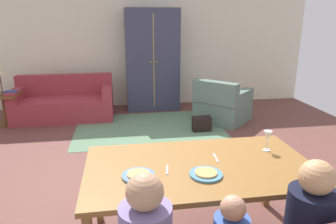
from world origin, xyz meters
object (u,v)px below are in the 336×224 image
Objects in this scene: armoire at (152,60)px; book_lower at (10,93)px; couch at (65,103)px; handbag at (202,124)px; plate_near_man at (138,176)px; book_upper at (11,92)px; wine_glass at (268,137)px; side_table at (4,105)px; dining_table at (200,172)px; armchair at (222,105)px; plate_near_child at (206,174)px.

armoire is 9.55× the size of book_lower.
armoire is (1.79, 0.42, 0.75)m from couch.
plate_near_man is at bearing -113.99° from handbag.
couch reaches higher than book_upper.
wine_glass is 4.19m from armoire.
book_lower reaches higher than side_table.
armoire is at bearing 14.26° from book_upper.
wine_glass is at bearing -47.08° from book_upper.
plate_near_man is at bearing -97.63° from armoire.
couch is at bearing 122.39° from wine_glass.
plate_near_man reaches higher than dining_table.
armoire is at bearing 97.84° from wine_glass.
plate_near_man is 3.20m from handbag.
couch is 0.96m from book_lower.
armchair is at bearing -6.15° from book_lower.
plate_near_child is (-0.00, -0.18, 0.07)m from dining_table.
dining_table is 4.28m from couch.
plate_near_child is at bearing -110.72° from armchair.
dining_table is 2.91m from handbag.
dining_table is 0.71m from wine_glass.
dining_table is at bearing -54.60° from book_lower.
plate_near_child is (0.50, -0.06, 0.00)m from plate_near_man.
side_table is (-2.72, 3.64, -0.32)m from dining_table.
handbag is at bearing -14.71° from book_lower.
wine_glass reaches higher than couch.
book_lower is at bearing -107.05° from book_upper.
wine_glass is (0.66, 0.36, 0.12)m from plate_near_child.
plate_near_man is 1.14× the size of book_upper.
book_upper is 0.69× the size of handbag.
wine_glass is 0.85× the size of book_upper.
armchair is 0.58× the size of armoire.
plate_near_man is at bearing -165.57° from wine_glass.
wine_glass reaches higher than handbag.
armchair is 5.50× the size of book_upper.
side_table is at bearing 120.42° from plate_near_man.
plate_near_child reaches higher than book_upper.
couch is (-1.20, 4.02, -0.47)m from plate_near_man.
handbag is at bearing -25.12° from couch.
side_table is at bearing 126.69° from dining_table.
side_table is 2.64× the size of book_upper.
armchair is at bearing 42.11° from handbag.
handbag is (3.48, -0.90, -0.25)m from side_table.
dining_table is 3.47m from armchair.
armchair is 1.79m from armoire.
handbag is (2.47, -1.16, -0.17)m from couch.
plate_near_child is 4.71m from side_table.
dining_table is 7.34× the size of plate_near_child.
book_upper is at bearing 164.81° from handbag.
plate_near_man is 4.30m from book_upper.
wine_glass is at bearing -82.16° from armoire.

